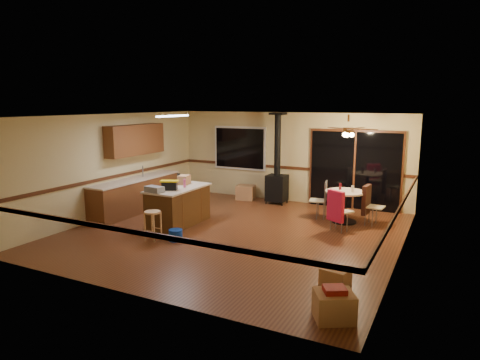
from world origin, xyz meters
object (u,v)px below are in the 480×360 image
Objects in this scene: bar_stool at (153,225)px; dining_table at (345,201)px; toolbox_black at (170,186)px; box_under_window at (246,192)px; chair_right at (367,200)px; wood_stove at (277,179)px; chair_near at (336,206)px; toolbox_grey at (154,189)px; chair_left at (322,195)px; box_corner_b at (335,278)px; box_corner_a at (334,306)px; blue_bucket at (176,235)px; kitchen_island at (178,206)px.

bar_stool is 4.59m from dining_table.
toolbox_black is 3.53m from box_under_window.
chair_right reaches higher than box_under_window.
toolbox_black is at bearing 102.20° from bar_stool.
chair_near is at bearing -41.50° from wood_stove.
toolbox_grey is at bearing -144.25° from dining_table.
toolbox_black is at bearing -147.08° from dining_table.
chair_left is 4.20m from box_corner_b.
bar_stool is (0.35, -0.53, -0.66)m from toolbox_grey.
box_corner_a is at bearing -24.99° from toolbox_grey.
bar_stool is 4.62m from box_corner_a.
dining_table is at bearing 90.62° from chair_near.
box_under_window is at bearing 128.74° from box_corner_b.
toolbox_grey is 0.79× the size of box_under_window.
wood_stove is at bearing 75.56° from bar_stool.
chair_right is 1.70× the size of box_corner_b.
toolbox_grey is 0.40m from toolbox_black.
box_under_window is at bearing 95.39° from blue_bucket.
bar_stool is 0.66× the size of dining_table.
box_under_window is (0.43, 3.79, -0.75)m from toolbox_grey.
dining_table reaches higher than box_corner_b.
kitchen_island is 3.28× the size of box_corner_a.
chair_left is at bearing 107.96° from box_corner_a.
toolbox_grey is at bearing -102.02° from kitchen_island.
wood_stove reaches higher than box_corner_a.
toolbox_grey is 0.83× the size of box_corner_a.
kitchen_island reaches higher than box_corner_b.
box_under_window is (0.27, 3.43, -0.78)m from toolbox_black.
chair_near is (3.52, 1.08, 0.14)m from kitchen_island.
box_corner_a is at bearing -61.48° from wood_stove.
toolbox_grey is 3.89m from box_under_window.
blue_bucket is at bearing -142.88° from chair_near.
toolbox_black is at bearing 131.83° from blue_bucket.
toolbox_grey is at bearing -147.10° from chair_right.
box_corner_a is (4.24, -5.97, -0.02)m from box_under_window.
chair_near is (2.85, 2.16, 0.48)m from blue_bucket.
dining_table is 0.86m from chair_near.
wood_stove reaches higher than box_under_window.
toolbox_black is 3.81m from chair_near.
chair_near is at bearing -58.23° from chair_left.
chair_left is at bearing 41.94° from toolbox_grey.
chair_left is (2.92, 2.06, 0.14)m from kitchen_island.
wood_stove reaches higher than chair_near.
chair_right is at bearing 40.17° from bar_stool.
box_corner_b is at bearing -58.88° from wood_stove.
box_corner_a is (1.00, -4.81, -0.34)m from dining_table.
toolbox_grey reaches higher than blue_bucket.
toolbox_grey is 1.25× the size of toolbox_black.
chair_left reaches higher than box_corner_b.
blue_bucket is at bearing -98.65° from wood_stove.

